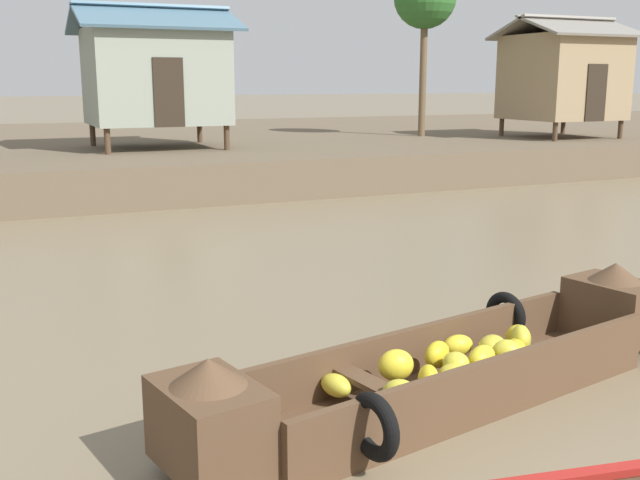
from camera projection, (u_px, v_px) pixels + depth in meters
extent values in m
plane|color=#7A6B51|center=(198.00, 258.00, 12.35)|extent=(300.00, 300.00, 0.00)
cube|color=brown|center=(85.00, 152.00, 25.53)|extent=(160.00, 20.00, 1.00)
cube|color=brown|center=(451.00, 394.00, 6.81)|extent=(4.37, 1.89, 0.12)
cube|color=brown|center=(415.00, 349.00, 7.15)|extent=(4.17, 0.92, 0.44)
cube|color=brown|center=(494.00, 383.00, 6.36)|extent=(4.17, 0.92, 0.44)
cube|color=brown|center=(612.00, 309.00, 8.11)|extent=(0.80, 1.02, 0.63)
cone|color=brown|center=(615.00, 272.00, 8.03)|extent=(0.66, 0.66, 0.20)
cube|color=brown|center=(210.00, 426.00, 5.35)|extent=(0.80, 1.02, 0.63)
cone|color=brown|center=(208.00, 372.00, 5.26)|extent=(0.66, 0.66, 0.20)
cube|color=brown|center=(375.00, 386.00, 6.23)|extent=(0.39, 0.98, 0.05)
torus|color=black|center=(505.00, 316.00, 8.04)|extent=(0.22, 0.53, 0.52)
torus|color=black|center=(374.00, 427.00, 5.44)|extent=(0.22, 0.53, 0.52)
ellipsoid|color=yellow|center=(507.00, 353.00, 6.95)|extent=(0.37, 0.36, 0.25)
ellipsoid|color=yellow|center=(396.00, 365.00, 6.49)|extent=(0.34, 0.29, 0.28)
ellipsoid|color=yellow|center=(400.00, 395.00, 6.01)|extent=(0.37, 0.38, 0.25)
ellipsoid|color=yellow|center=(458.00, 346.00, 7.18)|extent=(0.32, 0.22, 0.21)
ellipsoid|color=yellow|center=(456.00, 363.00, 6.60)|extent=(0.29, 0.30, 0.21)
ellipsoid|color=yellow|center=(437.00, 354.00, 6.84)|extent=(0.37, 0.32, 0.25)
ellipsoid|color=yellow|center=(482.00, 358.00, 6.77)|extent=(0.39, 0.34, 0.22)
ellipsoid|color=yellow|center=(521.00, 339.00, 7.25)|extent=(0.31, 0.35, 0.28)
ellipsoid|color=yellow|center=(429.00, 381.00, 6.23)|extent=(0.28, 0.33, 0.27)
ellipsoid|color=gold|center=(454.00, 373.00, 6.50)|extent=(0.32, 0.25, 0.19)
ellipsoid|color=yellow|center=(516.00, 350.00, 7.04)|extent=(0.26, 0.32, 0.22)
ellipsoid|color=yellow|center=(518.00, 338.00, 7.42)|extent=(0.32, 0.33, 0.25)
ellipsoid|color=yellow|center=(336.00, 385.00, 6.40)|extent=(0.28, 0.37, 0.19)
ellipsoid|color=yellow|center=(518.00, 337.00, 7.45)|extent=(0.32, 0.33, 0.26)
ellipsoid|color=gold|center=(492.00, 347.00, 7.08)|extent=(0.36, 0.33, 0.23)
cylinder|color=#4C3826|center=(107.00, 141.00, 19.39)|extent=(0.16, 0.16, 0.68)
cylinder|color=#4C3826|center=(227.00, 138.00, 20.68)|extent=(0.16, 0.16, 0.68)
cylinder|color=#4C3826|center=(93.00, 134.00, 21.96)|extent=(0.16, 0.16, 0.68)
cylinder|color=#4C3826|center=(200.00, 131.00, 23.24)|extent=(0.16, 0.16, 0.68)
cube|color=gray|center=(155.00, 76.00, 20.97)|extent=(3.62, 3.27, 2.65)
cube|color=#2D2319|center=(169.00, 93.00, 19.58)|extent=(0.80, 0.04, 1.80)
cube|color=slate|center=(159.00, 16.00, 19.92)|extent=(4.32, 2.13, 0.79)
cube|color=slate|center=(147.00, 21.00, 21.38)|extent=(4.32, 2.13, 0.79)
cylinder|color=#4C3826|center=(555.00, 132.00, 23.67)|extent=(0.16, 0.16, 0.61)
cylinder|color=#4C3826|center=(620.00, 129.00, 24.76)|extent=(0.16, 0.16, 0.61)
cylinder|color=#4C3826|center=(502.00, 127.00, 26.10)|extent=(0.16, 0.16, 0.61)
cylinder|color=#4C3826|center=(563.00, 125.00, 27.19)|extent=(0.16, 0.16, 0.61)
cube|color=#9E8460|center=(563.00, 78.00, 25.08)|extent=(3.15, 3.12, 2.77)
cube|color=#2D2319|center=(596.00, 93.00, 23.77)|extent=(0.80, 0.04, 1.80)
cube|color=gray|center=(583.00, 26.00, 24.05)|extent=(3.85, 2.06, 0.74)
cube|color=gray|center=(550.00, 29.00, 25.44)|extent=(3.85, 2.06, 0.74)
cylinder|color=brown|center=(423.00, 74.00, 25.60)|extent=(0.24, 0.24, 4.25)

